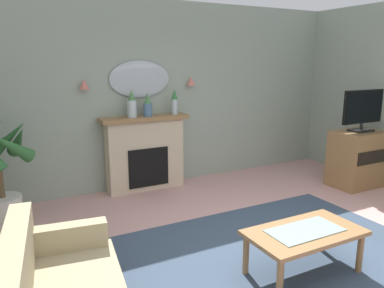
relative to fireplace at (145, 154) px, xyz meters
The scene contains 13 objects.
floor 2.91m from the fireplace, 80.09° to the right, with size 7.24×6.95×0.10m, color #C6938E.
wall_back 1.03m from the fireplace, 24.34° to the left, with size 7.24×0.10×2.90m, color #93A393.
patterned_rug 2.71m from the fireplace, 79.35° to the right, with size 3.20×2.40×0.01m, color #38475B.
fireplace is the anchor object (origin of this frame).
mantel_vase_left 0.79m from the fireplace, behind, with size 0.14×0.14×0.41m.
mantel_vase_centre 0.74m from the fireplace, 29.53° to the right, with size 0.14×0.14×0.36m.
mantel_vase_right 0.94m from the fireplace, ahead, with size 0.10×0.10×0.40m.
wall_mirror 1.15m from the fireplace, 90.00° to the left, with size 0.96×0.06×0.56m, color #B2BCC6.
wall_sconce_left 1.38m from the fireplace, behind, with size 0.14×0.14×0.14m, color #D17066.
wall_sconce_right 1.38m from the fireplace, ahead, with size 0.14×0.14×0.14m, color #D17066.
coffee_table 3.01m from the fireplace, 81.11° to the right, with size 1.10×0.60×0.45m.
tv_cabinet 3.38m from the fireplace, 25.11° to the right, with size 0.80×0.57×0.90m.
tv_flatscreen 3.46m from the fireplace, 25.43° to the right, with size 0.84×0.24×0.65m.
Camera 1 is at (-2.45, -2.51, 2.00)m, focal length 34.81 mm.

